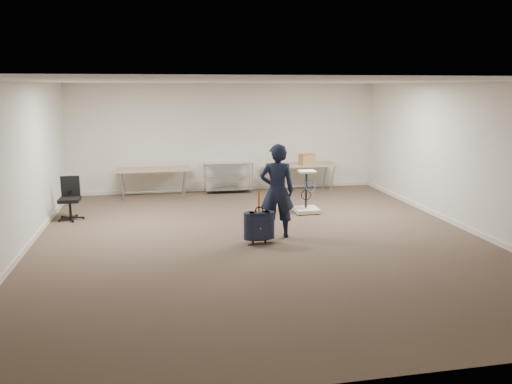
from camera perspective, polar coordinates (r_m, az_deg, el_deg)
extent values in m
plane|color=#46362A|center=(9.04, 0.52, -5.48)|extent=(9.00, 9.00, 0.00)
plane|color=silver|center=(13.13, -3.42, 6.21)|extent=(8.00, 0.00, 8.00)
plane|color=silver|center=(4.51, 12.14, -5.20)|extent=(8.00, 0.00, 8.00)
plane|color=silver|center=(8.85, -25.78, 2.25)|extent=(0.00, 9.00, 9.00)
plane|color=silver|center=(10.29, 22.97, 3.70)|extent=(0.00, 9.00, 9.00)
plane|color=white|center=(8.63, 0.56, 12.56)|extent=(8.00, 8.00, 0.00)
cube|color=silver|center=(13.32, -3.34, 0.42)|extent=(8.00, 0.02, 0.10)
cube|color=silver|center=(9.14, -24.95, -6.11)|extent=(0.02, 9.00, 0.10)
cube|color=silver|center=(10.55, 22.33, -3.57)|extent=(0.02, 9.00, 0.10)
cube|color=tan|center=(12.56, -11.67, 2.56)|extent=(1.80, 0.75, 0.03)
cylinder|color=gray|center=(12.66, -11.57, 0.05)|extent=(1.50, 0.02, 0.02)
cylinder|color=gray|center=(12.36, -15.09, 0.52)|extent=(0.13, 0.04, 0.69)
cylinder|color=gray|center=(12.34, -8.13, 0.80)|extent=(0.13, 0.04, 0.69)
cylinder|color=gray|center=(12.95, -14.91, 1.04)|extent=(0.13, 0.04, 0.69)
cylinder|color=gray|center=(12.93, -8.27, 1.30)|extent=(0.13, 0.04, 0.69)
cube|color=tan|center=(13.07, 5.23, 3.12)|extent=(1.80, 0.75, 0.03)
cylinder|color=gray|center=(13.17, 5.19, 0.70)|extent=(1.50, 0.02, 0.02)
cylinder|color=gray|center=(12.66, 2.32, 1.19)|extent=(0.13, 0.04, 0.69)
cylinder|color=gray|center=(13.08, 8.73, 1.41)|extent=(0.13, 0.04, 0.69)
cylinder|color=gray|center=(13.23, 1.72, 1.67)|extent=(0.13, 0.04, 0.69)
cylinder|color=gray|center=(13.64, 7.88, 1.87)|extent=(0.13, 0.04, 0.69)
cylinder|color=silver|center=(12.69, -5.74, 1.41)|extent=(0.02, 0.02, 0.80)
cylinder|color=silver|center=(12.85, -0.40, 1.60)|extent=(0.02, 0.02, 0.80)
cylinder|color=silver|center=(13.13, -5.92, 1.76)|extent=(0.02, 0.02, 0.80)
cylinder|color=silver|center=(13.29, -0.76, 1.94)|extent=(0.02, 0.02, 0.80)
cube|color=silver|center=(13.03, -3.18, 0.38)|extent=(1.20, 0.45, 0.02)
cube|color=silver|center=(12.97, -3.19, 1.90)|extent=(1.20, 0.45, 0.02)
cube|color=silver|center=(12.91, -3.21, 3.34)|extent=(1.20, 0.45, 0.01)
imported|color=black|center=(9.02, 2.41, 0.12)|extent=(0.68, 0.49, 1.72)
cube|color=black|center=(8.73, 0.36, -3.84)|extent=(0.35, 0.21, 0.48)
cube|color=black|center=(8.82, 0.33, -5.39)|extent=(0.32, 0.15, 0.03)
cylinder|color=black|center=(8.80, -0.35, -5.76)|extent=(0.02, 0.06, 0.06)
cylinder|color=black|center=(8.84, 1.06, -5.67)|extent=(0.02, 0.06, 0.06)
torus|color=black|center=(8.66, 0.36, -2.13)|extent=(0.15, 0.02, 0.15)
cube|color=orange|center=(8.64, 0.34, -0.98)|extent=(0.03, 0.01, 0.37)
cylinder|color=black|center=(11.06, -20.39, -2.78)|extent=(0.54, 0.54, 0.08)
cylinder|color=black|center=(11.02, -20.46, -1.85)|extent=(0.05, 0.05, 0.36)
cube|color=black|center=(10.97, -20.54, -0.85)|extent=(0.42, 0.42, 0.07)
cube|color=black|center=(11.11, -20.45, 0.63)|extent=(0.38, 0.06, 0.43)
cube|color=beige|center=(11.00, 5.78, -2.04)|extent=(0.51, 0.51, 0.08)
cylinder|color=black|center=(10.76, 5.05, -2.56)|extent=(0.06, 0.06, 0.04)
cylinder|color=black|center=(10.95, 5.76, 0.29)|extent=(0.05, 0.05, 0.81)
cube|color=beige|center=(10.83, 5.88, 2.34)|extent=(0.36, 0.31, 0.04)
torus|color=blue|center=(10.82, 6.22, 0.69)|extent=(0.26, 0.11, 0.25)
cube|color=brown|center=(13.02, 5.84, 3.75)|extent=(0.41, 0.34, 0.27)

